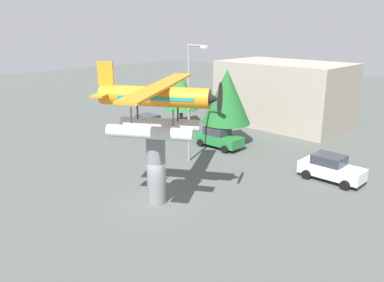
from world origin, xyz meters
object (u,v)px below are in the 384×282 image
object	(u,v)px
tree_east	(227,97)
car_far_white	(331,168)
display_pedestal	(156,169)
floatplane_monument	(157,105)
car_mid_green	(219,137)
tree_west	(181,91)
streetlight_primary	(191,96)
car_near_black	(150,124)
storefront_building	(284,93)

from	to	relation	value
tree_east	car_far_white	bearing A→B (deg)	-10.14
display_pedestal	floatplane_monument	world-z (taller)	floatplane_monument
car_far_white	car_mid_green	bearing A→B (deg)	177.18
display_pedestal	tree_west	xyz separation A→B (m)	(-12.68, 14.54, 1.44)
tree_west	car_mid_green	bearing A→B (deg)	-23.87
car_mid_green	car_far_white	xyz separation A→B (m)	(10.29, -0.51, 0.00)
car_mid_green	streetlight_primary	bearing A→B (deg)	-79.15
car_near_black	car_mid_green	bearing A→B (deg)	7.50
car_far_white	tree_west	world-z (taller)	tree_west
car_near_black	tree_west	world-z (taller)	tree_west
streetlight_primary	car_near_black	bearing A→B (deg)	159.47
display_pedestal	car_near_black	world-z (taller)	display_pedestal
car_near_black	car_far_white	world-z (taller)	same
car_near_black	streetlight_primary	distance (m)	10.21
streetlight_primary	tree_west	distance (m)	12.20
tree_west	streetlight_primary	bearing A→B (deg)	-41.19
tree_west	display_pedestal	bearing A→B (deg)	-48.90
display_pedestal	tree_west	size ratio (longest dim) A/B	0.76
display_pedestal	streetlight_primary	distance (m)	8.05
car_near_black	car_mid_green	xyz separation A→B (m)	(7.89, 1.04, 0.00)
display_pedestal	tree_west	distance (m)	19.35
floatplane_monument	car_far_white	distance (m)	12.82
tree_west	floatplane_monument	bearing A→B (deg)	-48.52
car_mid_green	storefront_building	distance (m)	11.39
tree_east	streetlight_primary	bearing A→B (deg)	-78.28
display_pedestal	car_mid_green	size ratio (longest dim) A/B	1.00
car_near_black	storefront_building	distance (m)	14.40
car_near_black	car_far_white	xyz separation A→B (m)	(18.19, 0.53, 0.00)
car_near_black	tree_east	distance (m)	8.58
storefront_building	display_pedestal	bearing A→B (deg)	-77.30
floatplane_monument	car_far_white	size ratio (longest dim) A/B	2.25
car_far_white	tree_west	xyz separation A→B (m)	(-18.57, 4.17, 2.65)
floatplane_monument	car_near_black	world-z (taller)	floatplane_monument
floatplane_monument	tree_west	bearing A→B (deg)	100.08
car_mid_green	tree_west	distance (m)	9.44
display_pedestal	tree_east	distance (m)	13.33
car_mid_green	storefront_building	bearing A→B (deg)	92.88
floatplane_monument	storefront_building	world-z (taller)	floatplane_monument
car_mid_green	streetlight_primary	world-z (taller)	streetlight_primary
streetlight_primary	car_far_white	bearing A→B (deg)	21.87
display_pedestal	streetlight_primary	world-z (taller)	streetlight_primary
floatplane_monument	tree_west	distance (m)	19.46
display_pedestal	storefront_building	size ratio (longest dim) A/B	0.33
display_pedestal	tree_west	bearing A→B (deg)	131.10
car_far_white	streetlight_primary	bearing A→B (deg)	-158.13
display_pedestal	tree_east	xyz separation A→B (m)	(-4.76, 12.27, 2.07)
display_pedestal	storefront_building	bearing A→B (deg)	102.70
car_mid_green	tree_east	distance (m)	3.59
floatplane_monument	car_far_white	xyz separation A→B (m)	(5.78, 10.30, -4.98)
car_mid_green	storefront_building	xyz separation A→B (m)	(-0.56, 11.13, 2.36)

